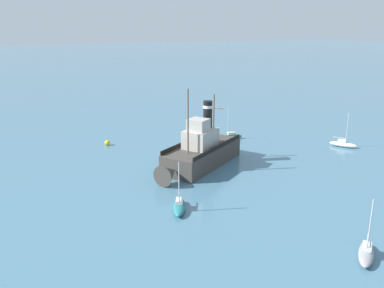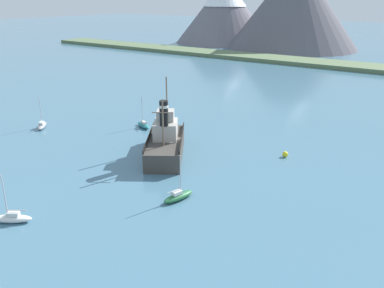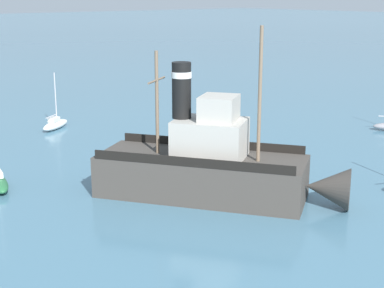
{
  "view_description": "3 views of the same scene",
  "coord_description": "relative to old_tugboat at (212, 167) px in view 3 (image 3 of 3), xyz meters",
  "views": [
    {
      "loc": [
        -42.88,
        20.72,
        16.83
      ],
      "look_at": [
        -1.46,
        1.55,
        3.19
      ],
      "focal_mm": 38.0,
      "sensor_mm": 36.0,
      "label": 1
    },
    {
      "loc": [
        30.92,
        -39.51,
        20.23
      ],
      "look_at": [
        2.21,
        1.95,
        1.53
      ],
      "focal_mm": 38.0,
      "sensor_mm": 36.0,
      "label": 2
    },
    {
      "loc": [
        20.93,
        24.43,
        11.61
      ],
      "look_at": [
        -1.29,
        -2.16,
        2.64
      ],
      "focal_mm": 55.0,
      "sensor_mm": 36.0,
      "label": 3
    }
  ],
  "objects": [
    {
      "name": "sailboat_white",
      "position": [
        -1.23,
        -21.92,
        -1.4
      ],
      "size": [
        3.77,
        3.03,
        4.9
      ],
      "color": "white",
      "rests_on": "ground"
    },
    {
      "name": "old_tugboat",
      "position": [
        0.0,
        0.0,
        0.0
      ],
      "size": [
        10.72,
        13.89,
        9.9
      ],
      "color": "#423D38",
      "rests_on": "ground"
    },
    {
      "name": "ground_plane",
      "position": [
        0.81,
        -0.2,
        -1.83
      ],
      "size": [
        600.0,
        600.0,
        0.0
      ],
      "primitive_type": "plane",
      "color": "#477289"
    }
  ]
}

